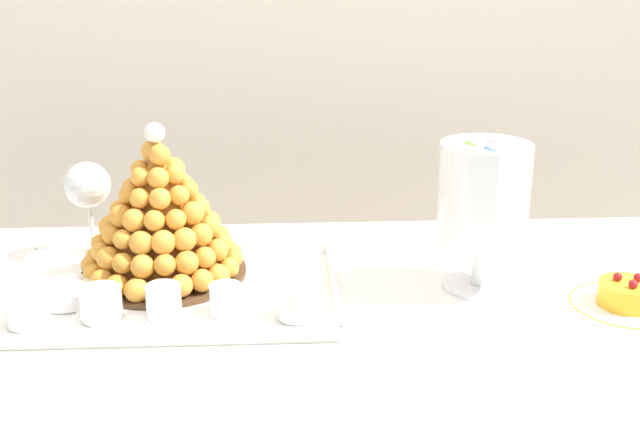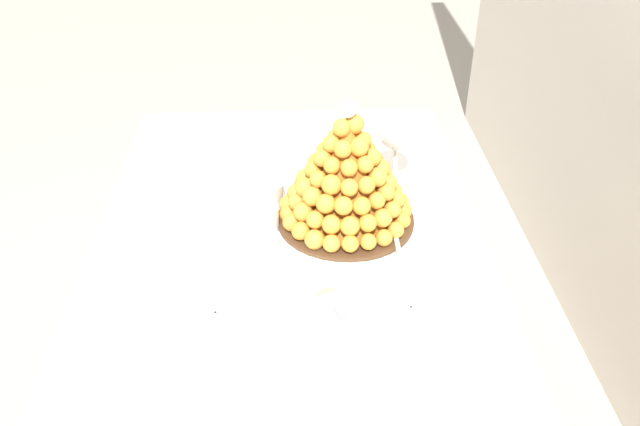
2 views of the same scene
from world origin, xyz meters
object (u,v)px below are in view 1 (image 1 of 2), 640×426
object	(u,v)px
croquembouche	(160,218)
macaron_goblet	(483,195)
dessert_cup_mid_right	(226,301)
wine_glass	(88,187)
fruit_tart_plate	(627,300)
dessert_cup_centre	(164,303)
serving_tray	(172,294)
dessert_cup_left	(28,308)
dessert_cup_mid_left	(101,304)
dessert_cup_right	(297,301)
creme_brulee_ramekin	(68,292)

from	to	relation	value
croquembouche	macaron_goblet	xyz separation A→B (m)	(0.52, -0.06, 0.05)
dessert_cup_mid_right	wine_glass	distance (m)	0.39
macaron_goblet	fruit_tart_plate	distance (m)	0.27
dessert_cup_centre	croquembouche	bearing A→B (deg)	97.91
serving_tray	dessert_cup_mid_right	bearing A→B (deg)	-41.03
dessert_cup_mid_right	macaron_goblet	size ratio (longest dim) A/B	0.19
croquembouche	dessert_cup_mid_right	bearing A→B (deg)	-53.38
serving_tray	dessert_cup_left	world-z (taller)	dessert_cup_left
serving_tray	fruit_tart_plate	size ratio (longest dim) A/B	2.98
croquembouche	dessert_cup_left	distance (m)	0.25
dessert_cup_mid_left	dessert_cup_right	distance (m)	0.29
dessert_cup_right	macaron_goblet	world-z (taller)	macaron_goblet
serving_tray	wine_glass	distance (m)	0.28
dessert_cup_left	wine_glass	bearing A→B (deg)	84.02
fruit_tart_plate	wine_glass	world-z (taller)	wine_glass
wine_glass	dessert_cup_right	bearing A→B (deg)	-38.02
fruit_tart_plate	wine_glass	xyz separation A→B (m)	(-0.88, 0.27, 0.12)
wine_glass	dessert_cup_mid_left	bearing A→B (deg)	-75.17
dessert_cup_left	dessert_cup_mid_left	size ratio (longest dim) A/B	0.97
serving_tray	croquembouche	bearing A→B (deg)	106.45
creme_brulee_ramekin	macaron_goblet	bearing A→B (deg)	2.83
croquembouche	fruit_tart_plate	distance (m)	0.76
creme_brulee_ramekin	dessert_cup_left	bearing A→B (deg)	-115.39
dessert_cup_left	creme_brulee_ramekin	bearing A→B (deg)	64.61
croquembouche	fruit_tart_plate	xyz separation A→B (m)	(0.73, -0.15, -0.10)
dessert_cup_mid_left	dessert_cup_mid_right	bearing A→B (deg)	0.81
dessert_cup_centre	wine_glass	xyz separation A→B (m)	(-0.17, 0.28, 0.10)
serving_tray	dessert_cup_right	world-z (taller)	dessert_cup_right
serving_tray	macaron_goblet	world-z (taller)	macaron_goblet
creme_brulee_ramekin	dessert_cup_right	bearing A→B (deg)	-11.76
creme_brulee_ramekin	macaron_goblet	world-z (taller)	macaron_goblet
dessert_cup_centre	dessert_cup_right	xyz separation A→B (m)	(0.20, -0.01, 0.00)
dessert_cup_centre	creme_brulee_ramekin	world-z (taller)	dessert_cup_centre
wine_glass	creme_brulee_ramekin	bearing A→B (deg)	-88.16
croquembouche	dessert_cup_mid_left	bearing A→B (deg)	-114.45
croquembouche	dessert_cup_left	world-z (taller)	croquembouche
serving_tray	dessert_cup_mid_left	world-z (taller)	dessert_cup_mid_left
dessert_cup_mid_left	fruit_tart_plate	bearing A→B (deg)	0.48
dessert_cup_centre	fruit_tart_plate	size ratio (longest dim) A/B	0.30
serving_tray	dessert_cup_left	xyz separation A→B (m)	(-0.20, -0.10, 0.03)
croquembouche	dessert_cup_right	distance (m)	0.29
dessert_cup_mid_right	wine_glass	xyz separation A→B (m)	(-0.26, 0.27, 0.10)
serving_tray	dessert_cup_right	distance (m)	0.22
dessert_cup_mid_left	dessert_cup_centre	bearing A→B (deg)	-1.94
creme_brulee_ramekin	macaron_goblet	size ratio (longest dim) A/B	0.37
croquembouche	dessert_cup_right	size ratio (longest dim) A/B	4.52
serving_tray	dessert_cup_mid_left	xyz separation A→B (m)	(-0.09, -0.08, 0.02)
dessert_cup_centre	macaron_goblet	bearing A→B (deg)	11.23
serving_tray	wine_glass	size ratio (longest dim) A/B	3.04
dessert_cup_right	fruit_tart_plate	world-z (taller)	dessert_cup_right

